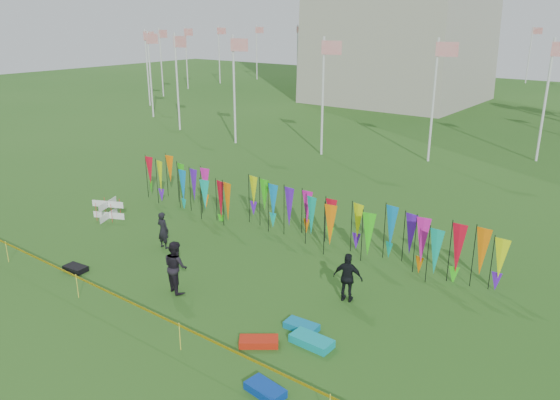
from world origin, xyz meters
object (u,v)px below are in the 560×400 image
Objects in this scene: kite_bag_blue at (265,390)px; kite_bag_red at (259,342)px; box_kite at (108,210)px; kite_bag_teal at (312,341)px; person_mid at (176,267)px; kite_bag_turquoise at (302,326)px; kite_bag_black at (76,268)px; person_right at (348,278)px; person_left at (163,230)px.

kite_bag_red is (-1.54, 1.60, -0.01)m from kite_bag_blue.
box_kite is 0.72× the size of kite_bag_teal.
kite_bag_turquoise is (4.97, 0.62, -0.84)m from person_mid.
kite_bag_red is 1.57m from kite_bag_teal.
kite_bag_black is 10.08m from kite_bag_teal.
kite_bag_turquoise is at bearing -10.32° from box_kite.
kite_bag_black is at bearing -177.19° from kite_bag_red.
kite_bag_turquoise is 3.24m from kite_bag_blue.
person_mid is 1.63× the size of kite_bag_red.
kite_bag_teal is at bearing 86.41° from person_right.
box_kite is at bearing 168.17° from kite_bag_teal.
kite_bag_red is (-0.72, -3.89, -0.77)m from person_right.
box_kite is 13.09m from kite_bag_red.
kite_bag_red is 0.90× the size of kite_bag_teal.
kite_bag_black is at bearing -168.42° from kite_bag_turquoise.
kite_bag_red is at bearing 155.76° from person_left.
kite_bag_teal is at bearing 7.91° from kite_bag_black.
kite_bag_blue is at bearing -71.67° from kite_bag_turquoise.
box_kite is at bearing 158.82° from kite_bag_blue.
kite_bag_blue is at bearing -46.23° from kite_bag_red.
kite_bag_red is at bearing -109.51° from kite_bag_turquoise.
person_left reaches higher than kite_bag_turquoise.
kite_bag_red is at bearing -142.47° from kite_bag_teal.
kite_bag_black is at bearing 32.77° from person_mid.
person_left is 0.91× the size of person_right.
person_mid is 2.11× the size of kite_bag_black.
kite_bag_turquoise is at bearing 166.39° from person_left.
person_mid is at bearing -20.39° from box_kite.
kite_bag_black is (-0.99, -3.56, -0.69)m from person_left.
kite_bag_turquoise and kite_bag_red have the same top height.
kite_bag_black is at bearing 72.28° from person_left.
kite_bag_turquoise is (-0.20, -2.43, -0.77)m from person_right.
person_right is at bearing 0.23° from box_kite.
kite_bag_black is (-8.74, -0.43, -0.00)m from kite_bag_red.
kite_bag_black is 0.70× the size of kite_bag_teal.
kite_bag_teal is (0.73, -0.51, 0.02)m from kite_bag_turquoise.
kite_bag_turquoise is at bearing -156.62° from person_mid.
kite_bag_black is at bearing 173.47° from kite_bag_blue.
person_mid is at bearing 169.26° from kite_bag_red.
kite_bag_black is (-9.46, -4.32, -0.77)m from person_right.
person_mid is at bearing -178.85° from kite_bag_teal.
person_mid reaches higher than kite_bag_red.
kite_bag_blue is at bearing 150.75° from person_left.
person_right is 3.07m from kite_bag_teal.
kite_bag_black is (-9.26, -1.90, -0.00)m from kite_bag_turquoise.
kite_bag_turquoise reaches higher than kite_bag_black.
kite_bag_turquoise is 0.89m from kite_bag_teal.
person_right is at bearing 98.48° from kite_bag_blue.
kite_bag_turquoise is 0.99× the size of kite_bag_blue.
box_kite is 0.87× the size of kite_bag_turquoise.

